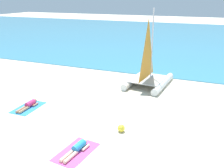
{
  "coord_description": "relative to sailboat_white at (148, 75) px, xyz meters",
  "views": [
    {
      "loc": [
        5.05,
        -7.35,
        5.83
      ],
      "look_at": [
        0.0,
        4.88,
        1.2
      ],
      "focal_mm": 40.83,
      "sensor_mm": 36.0,
      "label": 1
    }
  ],
  "objects": [
    {
      "name": "ground_plane",
      "position": [
        -1.05,
        1.21,
        -0.76
      ],
      "size": [
        120.0,
        120.0,
        0.0
      ],
      "primitive_type": "plane",
      "color": "beige"
    },
    {
      "name": "ocean_water",
      "position": [
        -1.05,
        22.07,
        -0.73
      ],
      "size": [
        120.0,
        40.0,
        0.05
      ],
      "primitive_type": "cube",
      "color": "teal",
      "rests_on": "ground"
    },
    {
      "name": "sailboat_white",
      "position": [
        0.0,
        0.0,
        0.0
      ],
      "size": [
        2.76,
        4.07,
        5.08
      ],
      "rotation": [
        0.0,
        0.0,
        -0.07
      ],
      "color": "white",
      "rests_on": "ground"
    },
    {
      "name": "towel_left",
      "position": [
        -5.11,
        -6.12,
        -0.75
      ],
      "size": [
        1.15,
        1.93,
        0.01
      ],
      "primitive_type": "cube",
      "rotation": [
        0.0,
        0.0,
        0.03
      ],
      "color": "#338CD8",
      "rests_on": "ground"
    },
    {
      "name": "sunbather_left",
      "position": [
        -5.11,
        -6.05,
        -0.63
      ],
      "size": [
        0.55,
        1.56,
        0.3
      ],
      "rotation": [
        0.0,
        0.0,
        0.03
      ],
      "color": "#D83372",
      "rests_on": "towel_left"
    },
    {
      "name": "towel_right",
      "position": [
        -0.57,
        -8.77,
        -0.75
      ],
      "size": [
        1.3,
        2.01,
        0.01
      ],
      "primitive_type": "cube",
      "rotation": [
        0.0,
        0.0,
        -0.11
      ],
      "color": "#D84C99",
      "rests_on": "ground"
    },
    {
      "name": "sunbather_right",
      "position": [
        -0.56,
        -8.7,
        -0.63
      ],
      "size": [
        0.59,
        1.57,
        0.3
      ],
      "rotation": [
        0.0,
        0.0,
        -0.11
      ],
      "color": "#268CCC",
      "rests_on": "towel_right"
    },
    {
      "name": "beach_ball",
      "position": [
        0.51,
        -6.59,
        -0.59
      ],
      "size": [
        0.33,
        0.33,
        0.33
      ],
      "primitive_type": "sphere",
      "color": "yellow",
      "rests_on": "ground"
    }
  ]
}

